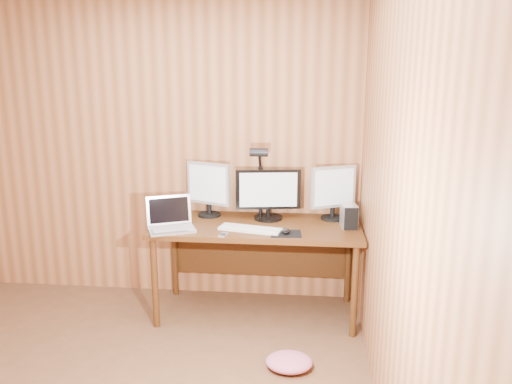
% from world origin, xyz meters
% --- Properties ---
extents(room_shell, '(4.00, 4.00, 4.00)m').
position_xyz_m(room_shell, '(0.00, 0.00, 1.25)').
color(room_shell, brown).
rests_on(room_shell, ground).
extents(desk, '(1.60, 0.70, 0.75)m').
position_xyz_m(desk, '(0.93, 1.70, 0.63)').
color(desk, '#47260E').
rests_on(desk, floor).
extents(monitor_center, '(0.51, 0.22, 0.40)m').
position_xyz_m(monitor_center, '(1.01, 1.78, 0.96)').
color(monitor_center, black).
rests_on(monitor_center, desk).
extents(monitor_left, '(0.38, 0.19, 0.44)m').
position_xyz_m(monitor_left, '(0.52, 1.83, 0.99)').
color(monitor_left, black).
rests_on(monitor_left, desk).
extents(monitor_right, '(0.36, 0.20, 0.43)m').
position_xyz_m(monitor_right, '(1.52, 1.83, 0.98)').
color(monitor_right, black).
rests_on(monitor_right, desk).
extents(laptop, '(0.41, 0.37, 0.24)m').
position_xyz_m(laptop, '(0.30, 1.46, 0.81)').
color(laptop, silver).
rests_on(laptop, desk).
extents(keyboard, '(0.49, 0.24, 0.02)m').
position_xyz_m(keyboard, '(0.90, 1.47, 0.76)').
color(keyboard, silver).
rests_on(keyboard, desk).
extents(mousepad, '(0.24, 0.20, 0.00)m').
position_xyz_m(mousepad, '(1.16, 1.42, 0.75)').
color(mousepad, black).
rests_on(mousepad, desk).
extents(mouse, '(0.08, 0.11, 0.04)m').
position_xyz_m(mouse, '(1.16, 1.42, 0.77)').
color(mouse, black).
rests_on(mouse, mousepad).
extents(hard_drive, '(0.13, 0.17, 0.18)m').
position_xyz_m(hard_drive, '(1.63, 1.62, 0.84)').
color(hard_drive, silver).
rests_on(hard_drive, desk).
extents(phone, '(0.06, 0.10, 0.01)m').
position_xyz_m(phone, '(0.72, 1.33, 0.76)').
color(phone, silver).
rests_on(phone, desk).
extents(speaker, '(0.05, 0.05, 0.13)m').
position_xyz_m(speaker, '(1.68, 1.82, 0.82)').
color(speaker, black).
rests_on(speaker, desk).
extents(desk_lamp, '(0.14, 0.20, 0.62)m').
position_xyz_m(desk_lamp, '(0.94, 1.80, 1.13)').
color(desk_lamp, black).
rests_on(desk_lamp, desk).
extents(fabric_pile, '(0.35, 0.30, 0.10)m').
position_xyz_m(fabric_pile, '(1.22, 0.87, 0.05)').
color(fabric_pile, '#CB6285').
rests_on(fabric_pile, floor).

